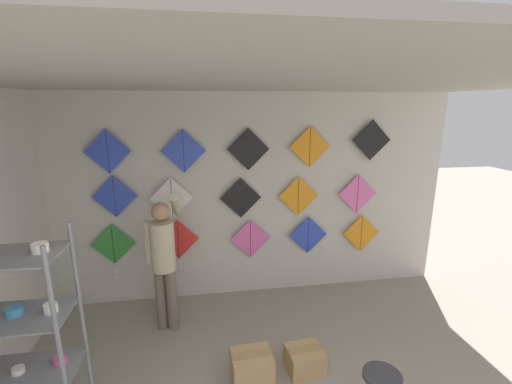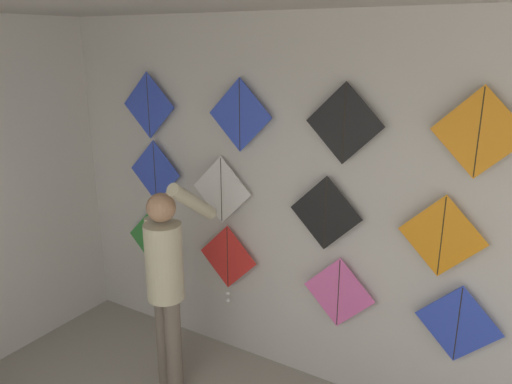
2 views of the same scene
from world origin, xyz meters
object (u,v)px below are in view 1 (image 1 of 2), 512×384
(kite_0, at_px, (113,247))
(kite_9, at_px, (358,194))
(kite_8, at_px, (298,196))
(kite_11, at_px, (183,151))
(kite_3, at_px, (308,235))
(kite_10, at_px, (107,152))
(kite_2, at_px, (251,239))
(kite_1, at_px, (178,241))
(kite_14, at_px, (371,140))
(kite_13, at_px, (310,147))
(kite_6, at_px, (172,198))
(kite_5, at_px, (115,196))
(kite_7, at_px, (241,198))
(kite_4, at_px, (361,233))
(cardboard_box_spare, at_px, (305,360))
(shopkeeper, at_px, (163,255))
(kite_12, at_px, (248,149))
(cardboard_box, at_px, (252,370))

(kite_0, relative_size, kite_9, 1.38)
(kite_8, xyz_separation_m, kite_11, (-1.52, 0.00, 0.65))
(kite_3, height_order, kite_9, kite_9)
(kite_10, bearing_deg, kite_2, 0.00)
(kite_1, bearing_deg, kite_14, 0.01)
(kite_1, height_order, kite_9, kite_9)
(kite_14, bearing_deg, kite_13, 180.00)
(kite_14, bearing_deg, kite_6, 180.00)
(kite_14, bearing_deg, kite_10, 180.00)
(kite_5, height_order, kite_6, kite_5)
(kite_3, relative_size, kite_6, 1.00)
(kite_7, bearing_deg, kite_9, 0.00)
(kite_4, height_order, kite_8, kite_8)
(kite_2, bearing_deg, kite_8, 0.00)
(cardboard_box_spare, relative_size, kite_0, 0.51)
(shopkeeper, distance_m, cardboard_box_spare, 1.91)
(kite_7, distance_m, kite_12, 0.66)
(kite_9, distance_m, kite_11, 2.47)
(kite_2, distance_m, kite_8, 0.89)
(kite_0, distance_m, kite_11, 1.57)
(kite_4, bearing_deg, kite_8, 180.00)
(kite_5, height_order, kite_9, kite_5)
(shopkeeper, bearing_deg, kite_1, 96.98)
(shopkeeper, relative_size, kite_0, 2.22)
(kite_8, bearing_deg, kite_2, 180.00)
(kite_7, relative_size, kite_11, 1.00)
(kite_3, bearing_deg, kite_11, 180.00)
(kite_0, relative_size, kite_2, 1.38)
(kite_6, bearing_deg, kite_7, 0.00)
(kite_11, distance_m, kite_14, 2.52)
(shopkeeper, height_order, kite_0, shopkeeper)
(cardboard_box, bearing_deg, kite_0, 133.32)
(cardboard_box, relative_size, kite_12, 0.71)
(shopkeeper, bearing_deg, kite_12, 47.99)
(kite_0, bearing_deg, kite_7, 0.03)
(kite_6, bearing_deg, kite_5, 180.00)
(cardboard_box_spare, bearing_deg, kite_5, 142.83)
(kite_8, relative_size, kite_14, 1.00)
(cardboard_box_spare, xyz_separation_m, kite_0, (-2.14, 1.56, 0.71))
(kite_5, height_order, kite_8, kite_5)
(shopkeeper, xyz_separation_m, kite_6, (0.07, 0.62, 0.51))
(cardboard_box, height_order, kite_1, kite_1)
(kite_8, xyz_separation_m, kite_14, (1.01, 0.00, 0.75))
(kite_2, relative_size, kite_9, 1.00)
(kite_1, bearing_deg, kite_13, 0.02)
(cardboard_box_spare, distance_m, kite_0, 2.74)
(kite_2, bearing_deg, kite_13, 0.00)
(kite_7, relative_size, kite_10, 1.00)
(kite_5, height_order, kite_7, kite_5)
(shopkeeper, height_order, kite_1, shopkeeper)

